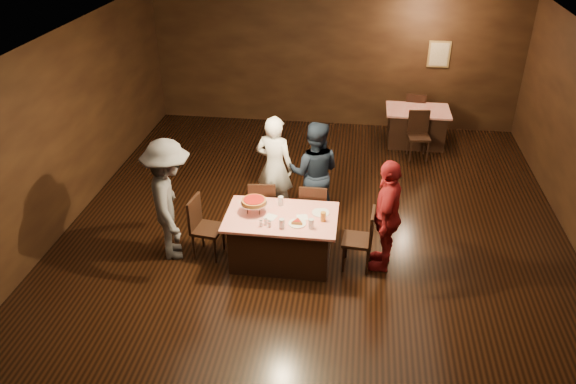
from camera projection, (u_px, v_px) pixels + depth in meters
The scene contains 23 objects.
room at pixel (316, 117), 7.63m from camera, with size 10.00×10.04×3.02m.
main_table at pixel (281, 238), 8.18m from camera, with size 1.60×1.00×0.77m, color red.
back_table at pixel (416, 127), 11.82m from camera, with size 1.30×0.90×0.77m, color #A8110B.
chair_far_left at pixel (263, 205), 8.83m from camera, with size 0.42×0.42×0.95m, color black.
chair_far_right at pixel (314, 209), 8.74m from camera, with size 0.42×0.42×0.95m, color black.
chair_end_left at pixel (208, 228), 8.26m from camera, with size 0.42×0.42×0.95m, color black.
chair_end_right at pixel (358, 239), 8.01m from camera, with size 0.42×0.42×0.95m, color black.
chair_back_near at pixel (419, 136), 11.17m from camera, with size 0.42×0.42×0.95m, color black.
chair_back_far at pixel (415, 112), 12.29m from camera, with size 0.42×0.42×0.95m, color black.
diner_white_jacket at pixel (275, 167), 9.10m from camera, with size 0.64×0.42×1.76m, color white.
diner_navy_hoodie at pixel (314, 173), 8.95m from camera, with size 0.84×0.66×1.73m, color black.
diner_grey_knit at pixel (169, 200), 8.06m from camera, with size 1.20×0.69×1.86m, color #4D4D51.
diner_red_shirt at pixel (387, 215), 7.86m from camera, with size 1.00×0.42×1.70m, color maroon.
pizza_stand at pixel (254, 201), 7.99m from camera, with size 0.38×0.38×0.22m.
plate_with_slice at pixel (297, 223), 7.80m from camera, with size 0.25×0.25×0.06m.
plate_empty at pixel (321, 213), 8.06m from camera, with size 0.25×0.25×0.01m, color white.
glass_front_left at pixel (282, 223), 7.69m from camera, with size 0.08×0.08×0.14m, color silver.
glass_front_right at pixel (311, 224), 7.69m from camera, with size 0.08×0.08×0.14m, color silver.
glass_amber at pixel (323, 217), 7.85m from camera, with size 0.08×0.08×0.14m, color #BF7F26.
glass_back at pixel (281, 201), 8.22m from camera, with size 0.08×0.08×0.14m, color silver.
condiments at pixel (265, 223), 7.75m from camera, with size 0.17×0.10×0.09m.
napkin_center at pixel (302, 217), 7.96m from camera, with size 0.16×0.16×0.01m, color white.
napkin_left at pixel (270, 217), 7.97m from camera, with size 0.16×0.16×0.01m, color white.
Camera 1 is at (0.56, -7.13, 5.00)m, focal length 35.00 mm.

